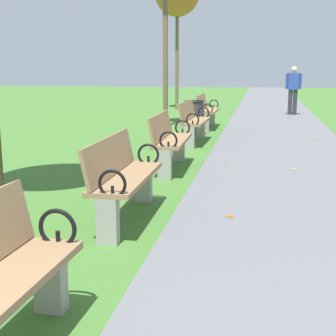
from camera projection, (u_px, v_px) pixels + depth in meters
The scene contains 8 objects.
paved_walkway at pixel (273, 114), 16.96m from camera, with size 2.73×44.00×0.02m, color slate.
park_bench_3 at pixel (123, 176), 5.18m from camera, with size 0.49×1.60×0.90m.
park_bench_4 at pixel (169, 140), 7.77m from camera, with size 0.51×1.61×0.90m.
park_bench_5 at pixel (193, 121), 10.48m from camera, with size 0.51×1.61×0.90m.
park_bench_6 at pixel (207, 110), 13.02m from camera, with size 0.48×1.60×0.90m.
pedestrian_walking at pixel (293, 88), 16.41m from camera, with size 0.53×0.23×1.62m.
trash_bin at pixel (194, 118), 11.69m from camera, with size 0.48×0.48×0.84m.
scattered_leaves at pixel (210, 179), 7.11m from camera, with size 3.45×9.96×0.02m.
Camera 1 is at (0.92, 0.62, 1.64)m, focal length 51.78 mm.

